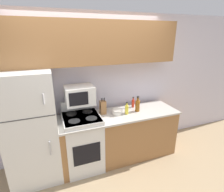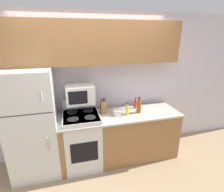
{
  "view_description": "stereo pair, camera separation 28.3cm",
  "coord_description": "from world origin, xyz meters",
  "px_view_note": "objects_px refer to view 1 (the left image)",
  "views": [
    {
      "loc": [
        -0.73,
        -2.23,
        2.17
      ],
      "look_at": [
        0.21,
        0.28,
        1.24
      ],
      "focal_mm": 28.0,
      "sensor_mm": 36.0,
      "label": 1
    },
    {
      "loc": [
        -0.46,
        -2.31,
        2.17
      ],
      "look_at": [
        0.21,
        0.28,
        1.24
      ],
      "focal_mm": 28.0,
      "sensor_mm": 36.0,
      "label": 2
    }
  ],
  "objects_px": {
    "bowl": "(117,112)",
    "bottle_hot_sauce": "(133,103)",
    "bottle_whiskey": "(138,105)",
    "bottle_cooking_spray": "(127,109)",
    "knife_block": "(103,107)",
    "refrigerator": "(32,128)",
    "microwave": "(80,95)",
    "stove": "(83,141)"
  },
  "relations": [
    {
      "from": "bowl",
      "to": "bottle_hot_sauce",
      "type": "height_order",
      "value": "bottle_hot_sauce"
    },
    {
      "from": "bowl",
      "to": "bottle_whiskey",
      "type": "xyz_separation_m",
      "value": [
        0.38,
        -0.01,
        0.06
      ]
    },
    {
      "from": "bottle_whiskey",
      "to": "bottle_cooking_spray",
      "type": "height_order",
      "value": "bottle_whiskey"
    },
    {
      "from": "knife_block",
      "to": "refrigerator",
      "type": "bearing_deg",
      "value": -176.89
    },
    {
      "from": "bowl",
      "to": "refrigerator",
      "type": "bearing_deg",
      "value": 178.04
    },
    {
      "from": "refrigerator",
      "to": "microwave",
      "type": "xyz_separation_m",
      "value": [
        0.76,
        0.07,
        0.4
      ]
    },
    {
      "from": "bottle_cooking_spray",
      "to": "bottle_whiskey",
      "type": "bearing_deg",
      "value": 10.39
    },
    {
      "from": "bottle_cooking_spray",
      "to": "stove",
      "type": "bearing_deg",
      "value": 176.29
    },
    {
      "from": "bottle_cooking_spray",
      "to": "bottle_hot_sauce",
      "type": "bearing_deg",
      "value": 44.78
    },
    {
      "from": "stove",
      "to": "bowl",
      "type": "bearing_deg",
      "value": 0.18
    },
    {
      "from": "refrigerator",
      "to": "bottle_cooking_spray",
      "type": "xyz_separation_m",
      "value": [
        1.51,
        -0.1,
        0.11
      ]
    },
    {
      "from": "stove",
      "to": "microwave",
      "type": "distance_m",
      "value": 0.79
    },
    {
      "from": "microwave",
      "to": "bottle_cooking_spray",
      "type": "height_order",
      "value": "microwave"
    },
    {
      "from": "bowl",
      "to": "bottle_whiskey",
      "type": "distance_m",
      "value": 0.39
    },
    {
      "from": "bottle_hot_sauce",
      "to": "bottle_cooking_spray",
      "type": "bearing_deg",
      "value": -135.22
    },
    {
      "from": "microwave",
      "to": "bottle_cooking_spray",
      "type": "bearing_deg",
      "value": -12.87
    },
    {
      "from": "knife_block",
      "to": "bottle_cooking_spray",
      "type": "distance_m",
      "value": 0.41
    },
    {
      "from": "knife_block",
      "to": "microwave",
      "type": "bearing_deg",
      "value": 178.1
    },
    {
      "from": "stove",
      "to": "bottle_whiskey",
      "type": "bearing_deg",
      "value": -0.46
    },
    {
      "from": "refrigerator",
      "to": "knife_block",
      "type": "xyz_separation_m",
      "value": [
        1.14,
        0.06,
        0.14
      ]
    },
    {
      "from": "stove",
      "to": "bottle_hot_sauce",
      "type": "bearing_deg",
      "value": 10.68
    },
    {
      "from": "stove",
      "to": "bottle_hot_sauce",
      "type": "xyz_separation_m",
      "value": [
        1.02,
        0.19,
        0.47
      ]
    },
    {
      "from": "bottle_whiskey",
      "to": "bottle_hot_sauce",
      "type": "height_order",
      "value": "bottle_whiskey"
    },
    {
      "from": "stove",
      "to": "microwave",
      "type": "height_order",
      "value": "microwave"
    },
    {
      "from": "bottle_whiskey",
      "to": "bottle_cooking_spray",
      "type": "distance_m",
      "value": 0.23
    },
    {
      "from": "microwave",
      "to": "bottle_hot_sauce",
      "type": "height_order",
      "value": "microwave"
    },
    {
      "from": "microwave",
      "to": "bowl",
      "type": "relative_size",
      "value": 2.5
    },
    {
      "from": "stove",
      "to": "microwave",
      "type": "bearing_deg",
      "value": 82.69
    },
    {
      "from": "bottle_hot_sauce",
      "to": "bottle_cooking_spray",
      "type": "height_order",
      "value": "bottle_cooking_spray"
    },
    {
      "from": "bottle_hot_sauce",
      "to": "bottle_cooking_spray",
      "type": "distance_m",
      "value": 0.34
    },
    {
      "from": "microwave",
      "to": "bottle_hot_sauce",
      "type": "relative_size",
      "value": 2.25
    },
    {
      "from": "microwave",
      "to": "knife_block",
      "type": "xyz_separation_m",
      "value": [
        0.38,
        -0.01,
        -0.26
      ]
    },
    {
      "from": "refrigerator",
      "to": "bottle_hot_sauce",
      "type": "relative_size",
      "value": 8.66
    },
    {
      "from": "microwave",
      "to": "bottle_cooking_spray",
      "type": "relative_size",
      "value": 2.05
    },
    {
      "from": "microwave",
      "to": "knife_block",
      "type": "height_order",
      "value": "microwave"
    },
    {
      "from": "microwave",
      "to": "bottle_whiskey",
      "type": "bearing_deg",
      "value": -7.56
    },
    {
      "from": "stove",
      "to": "bottle_whiskey",
      "type": "height_order",
      "value": "bottle_whiskey"
    },
    {
      "from": "microwave",
      "to": "knife_block",
      "type": "relative_size",
      "value": 1.56
    },
    {
      "from": "microwave",
      "to": "bottle_whiskey",
      "type": "relative_size",
      "value": 1.61
    },
    {
      "from": "stove",
      "to": "bowl",
      "type": "xyz_separation_m",
      "value": [
        0.62,
        0.0,
        0.44
      ]
    },
    {
      "from": "bowl",
      "to": "stove",
      "type": "bearing_deg",
      "value": -179.82
    },
    {
      "from": "refrigerator",
      "to": "bottle_hot_sauce",
      "type": "distance_m",
      "value": 1.77
    }
  ]
}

